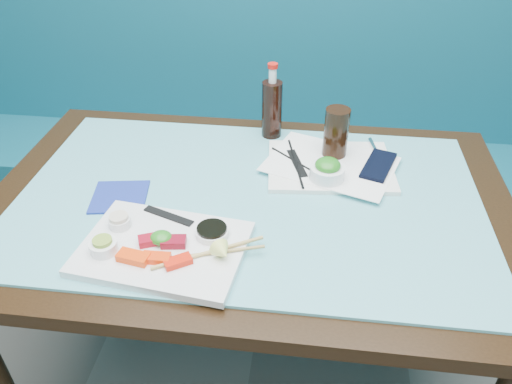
# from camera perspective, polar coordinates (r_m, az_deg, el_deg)

# --- Properties ---
(booth_bench) EXTENTS (3.00, 0.56, 1.17)m
(booth_bench) POSITION_cam_1_polar(r_m,az_deg,el_deg) (2.23, 2.16, 4.23)
(booth_bench) COLOR #105466
(booth_bench) RESTS_ON ground
(dining_table) EXTENTS (1.40, 0.90, 0.75)m
(dining_table) POSITION_cam_1_polar(r_m,az_deg,el_deg) (1.38, -0.82, -3.55)
(dining_table) COLOR black
(dining_table) RESTS_ON ground
(glass_top) EXTENTS (1.22, 0.76, 0.01)m
(glass_top) POSITION_cam_1_polar(r_m,az_deg,el_deg) (1.33, -0.85, -0.63)
(glass_top) COLOR #5EB3BD
(glass_top) RESTS_ON dining_table
(sashimi_plate) EXTENTS (0.40, 0.31, 0.02)m
(sashimi_plate) POSITION_cam_1_polar(r_m,az_deg,el_deg) (1.17, -10.55, -6.36)
(sashimi_plate) COLOR white
(sashimi_plate) RESTS_ON glass_top
(salmon_left) EXTENTS (0.08, 0.05, 0.02)m
(salmon_left) POSITION_cam_1_polar(r_m,az_deg,el_deg) (1.14, -13.84, -7.25)
(salmon_left) COLOR #FF400A
(salmon_left) RESTS_ON sashimi_plate
(salmon_mid) EXTENTS (0.06, 0.03, 0.02)m
(salmon_mid) POSITION_cam_1_polar(r_m,az_deg,el_deg) (1.12, -11.34, -7.40)
(salmon_mid) COLOR #FF380A
(salmon_mid) RESTS_ON sashimi_plate
(salmon_right) EXTENTS (0.07, 0.06, 0.01)m
(salmon_right) POSITION_cam_1_polar(r_m,az_deg,el_deg) (1.11, -8.92, -7.86)
(salmon_right) COLOR red
(salmon_right) RESTS_ON sashimi_plate
(tuna_left) EXTENTS (0.06, 0.05, 0.02)m
(tuna_left) POSITION_cam_1_polar(r_m,az_deg,el_deg) (1.17, -11.99, -5.39)
(tuna_left) COLOR maroon
(tuna_left) RESTS_ON sashimi_plate
(tuna_right) EXTENTS (0.06, 0.04, 0.02)m
(tuna_right) POSITION_cam_1_polar(r_m,az_deg,el_deg) (1.16, -9.39, -5.64)
(tuna_right) COLOR maroon
(tuna_right) RESTS_ON sashimi_plate
(seaweed_garnish) EXTENTS (0.06, 0.06, 0.03)m
(seaweed_garnish) POSITION_cam_1_polar(r_m,az_deg,el_deg) (1.16, -10.78, -5.15)
(seaweed_garnish) COLOR #267B1C
(seaweed_garnish) RESTS_ON sashimi_plate
(ramekin_wasabi) EXTENTS (0.06, 0.06, 0.03)m
(ramekin_wasabi) POSITION_cam_1_polar(r_m,az_deg,el_deg) (1.17, -17.03, -6.01)
(ramekin_wasabi) COLOR white
(ramekin_wasabi) RESTS_ON sashimi_plate
(wasabi_fill) EXTENTS (0.06, 0.06, 0.01)m
(wasabi_fill) POSITION_cam_1_polar(r_m,az_deg,el_deg) (1.16, -17.18, -5.36)
(wasabi_fill) COLOR #7FA535
(wasabi_fill) RESTS_ON ramekin_wasabi
(ramekin_ginger) EXTENTS (0.06, 0.06, 0.02)m
(ramekin_ginger) POSITION_cam_1_polar(r_m,az_deg,el_deg) (1.23, -15.32, -3.37)
(ramekin_ginger) COLOR white
(ramekin_ginger) RESTS_ON sashimi_plate
(ginger_fill) EXTENTS (0.05, 0.05, 0.01)m
(ginger_fill) POSITION_cam_1_polar(r_m,az_deg,el_deg) (1.22, -15.43, -2.80)
(ginger_fill) COLOR beige
(ginger_fill) RESTS_ON ramekin_ginger
(soy_dish) EXTENTS (0.09, 0.09, 0.02)m
(soy_dish) POSITION_cam_1_polar(r_m,az_deg,el_deg) (1.17, -5.04, -4.61)
(soy_dish) COLOR white
(soy_dish) RESTS_ON sashimi_plate
(soy_fill) EXTENTS (0.07, 0.07, 0.01)m
(soy_fill) POSITION_cam_1_polar(r_m,az_deg,el_deg) (1.16, -5.07, -4.19)
(soy_fill) COLOR black
(soy_fill) RESTS_ON soy_dish
(lemon_wedge) EXTENTS (0.06, 0.06, 0.05)m
(lemon_wedge) POSITION_cam_1_polar(r_m,az_deg,el_deg) (1.10, -3.84, -6.86)
(lemon_wedge) COLOR #F5FF78
(lemon_wedge) RESTS_ON sashimi_plate
(chopstick_sleeve) EXTENTS (0.14, 0.07, 0.00)m
(chopstick_sleeve) POSITION_cam_1_polar(r_m,az_deg,el_deg) (1.24, -9.97, -2.69)
(chopstick_sleeve) COLOR black
(chopstick_sleeve) RESTS_ON sashimi_plate
(wooden_chopstick_a) EXTENTS (0.23, 0.14, 0.01)m
(wooden_chopstick_a) POSITION_cam_1_polar(r_m,az_deg,el_deg) (1.13, -5.43, -6.88)
(wooden_chopstick_a) COLOR tan
(wooden_chopstick_a) RESTS_ON sashimi_plate
(wooden_chopstick_b) EXTENTS (0.23, 0.08, 0.01)m
(wooden_chopstick_b) POSITION_cam_1_polar(r_m,az_deg,el_deg) (1.12, -4.93, -6.95)
(wooden_chopstick_b) COLOR tan
(wooden_chopstick_b) RESTS_ON sashimi_plate
(serving_tray) EXTENTS (0.37, 0.29, 0.01)m
(serving_tray) POSITION_cam_1_polar(r_m,az_deg,el_deg) (1.45, 8.46, 2.95)
(serving_tray) COLOR white
(serving_tray) RESTS_ON glass_top
(paper_placemat) EXTENTS (0.41, 0.35, 0.00)m
(paper_placemat) POSITION_cam_1_polar(r_m,az_deg,el_deg) (1.45, 8.49, 3.20)
(paper_placemat) COLOR white
(paper_placemat) RESTS_ON serving_tray
(seaweed_bowl) EXTENTS (0.11, 0.11, 0.04)m
(seaweed_bowl) POSITION_cam_1_polar(r_m,az_deg,el_deg) (1.37, 8.13, 2.20)
(seaweed_bowl) COLOR white
(seaweed_bowl) RESTS_ON serving_tray
(seaweed_salad) EXTENTS (0.08, 0.08, 0.04)m
(seaweed_salad) POSITION_cam_1_polar(r_m,az_deg,el_deg) (1.36, 8.21, 3.07)
(seaweed_salad) COLOR #23761B
(seaweed_salad) RESTS_ON seaweed_bowl
(cola_glass) EXTENTS (0.09, 0.09, 0.15)m
(cola_glass) POSITION_cam_1_polar(r_m,az_deg,el_deg) (1.46, 9.13, 6.72)
(cola_glass) COLOR black
(cola_glass) RESTS_ON serving_tray
(navy_pouch) EXTENTS (0.12, 0.17, 0.01)m
(navy_pouch) POSITION_cam_1_polar(r_m,az_deg,el_deg) (1.46, 13.81, 2.96)
(navy_pouch) COLOR black
(navy_pouch) RESTS_ON serving_tray
(fork) EXTENTS (0.03, 0.09, 0.01)m
(fork) POSITION_cam_1_polar(r_m,az_deg,el_deg) (1.54, 13.31, 5.06)
(fork) COLOR silver
(fork) RESTS_ON serving_tray
(black_chopstick_a) EXTENTS (0.06, 0.25, 0.01)m
(black_chopstick_a) POSITION_cam_1_polar(r_m,az_deg,el_deg) (1.44, 4.55, 3.35)
(black_chopstick_a) COLOR black
(black_chopstick_a) RESTS_ON serving_tray
(black_chopstick_b) EXTENTS (0.17, 0.15, 0.01)m
(black_chopstick_b) POSITION_cam_1_polar(r_m,az_deg,el_deg) (1.44, 4.86, 3.32)
(black_chopstick_b) COLOR black
(black_chopstick_b) RESTS_ON serving_tray
(tray_sleeve) EXTENTS (0.07, 0.15, 0.00)m
(tray_sleeve) POSITION_cam_1_polar(r_m,az_deg,el_deg) (1.44, 4.70, 3.30)
(tray_sleeve) COLOR black
(tray_sleeve) RESTS_ON serving_tray
(cola_bottle_body) EXTENTS (0.07, 0.07, 0.18)m
(cola_bottle_body) POSITION_cam_1_polar(r_m,az_deg,el_deg) (1.56, 1.83, 9.40)
(cola_bottle_body) COLOR black
(cola_bottle_body) RESTS_ON glass_top
(cola_bottle_neck) EXTENTS (0.03, 0.03, 0.05)m
(cola_bottle_neck) POSITION_cam_1_polar(r_m,az_deg,el_deg) (1.52, 1.91, 13.20)
(cola_bottle_neck) COLOR white
(cola_bottle_neck) RESTS_ON cola_bottle_body
(cola_bottle_cap) EXTENTS (0.04, 0.04, 0.01)m
(cola_bottle_cap) POSITION_cam_1_polar(r_m,az_deg,el_deg) (1.51, 1.93, 14.23)
(cola_bottle_cap) COLOR red
(cola_bottle_cap) RESTS_ON cola_bottle_neck
(blue_napkin) EXTENTS (0.16, 0.16, 0.01)m
(blue_napkin) POSITION_cam_1_polar(r_m,az_deg,el_deg) (1.37, -15.32, -0.52)
(blue_napkin) COLOR navy
(blue_napkin) RESTS_ON glass_top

